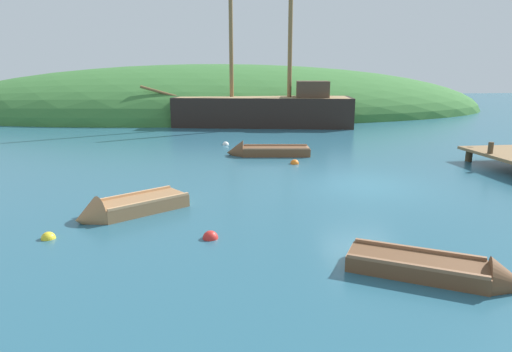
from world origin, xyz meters
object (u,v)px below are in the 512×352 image
object	(u,v)px
rowboat_far	(125,210)
buoy_red	(210,238)
rowboat_near_dock	(262,152)
buoy_orange	(295,164)
buoy_white	(226,145)
buoy_yellow	(48,239)
rowboat_outer_left	(443,273)
sailing_ship	(265,114)

from	to	relation	value
rowboat_far	buoy_red	world-z (taller)	rowboat_far
rowboat_near_dock	buoy_orange	world-z (taller)	rowboat_near_dock
buoy_red	buoy_white	bearing A→B (deg)	84.65
buoy_yellow	rowboat_far	bearing A→B (deg)	46.95
rowboat_outer_left	rowboat_near_dock	world-z (taller)	rowboat_near_dock
buoy_orange	buoy_white	bearing A→B (deg)	115.65
rowboat_far	buoy_white	bearing A→B (deg)	-140.46
rowboat_outer_left	buoy_yellow	world-z (taller)	rowboat_outer_left
rowboat_near_dock	buoy_white	size ratio (longest dim) A/B	11.55
rowboat_outer_left	rowboat_near_dock	bearing A→B (deg)	127.51
rowboat_near_dock	buoy_orange	bearing A→B (deg)	123.63
rowboat_outer_left	buoy_orange	distance (m)	10.55
buoy_red	buoy_orange	bearing A→B (deg)	64.64
rowboat_outer_left	rowboat_near_dock	xyz separation A→B (m)	(-1.52, 12.68, 0.03)
rowboat_outer_left	buoy_white	world-z (taller)	rowboat_outer_left
rowboat_near_dock	buoy_red	distance (m)	10.47
rowboat_near_dock	rowboat_far	distance (m)	9.42
sailing_ship	rowboat_outer_left	size ratio (longest dim) A/B	4.78
rowboat_far	buoy_orange	xyz separation A→B (m)	(5.99, 5.88, -0.12)
buoy_orange	rowboat_outer_left	bearing A→B (deg)	-87.47
sailing_ship	rowboat_far	world-z (taller)	sailing_ship
rowboat_outer_left	rowboat_near_dock	distance (m)	12.77
buoy_white	buoy_orange	distance (m)	5.86
buoy_orange	buoy_red	bearing A→B (deg)	-115.36
rowboat_far	buoy_orange	world-z (taller)	rowboat_far
sailing_ship	rowboat_near_dock	bearing A→B (deg)	92.49
rowboat_outer_left	buoy_orange	bearing A→B (deg)	123.21
rowboat_near_dock	buoy_white	distance (m)	3.48
buoy_white	rowboat_outer_left	bearing A→B (deg)	-79.26
sailing_ship	rowboat_far	xyz separation A→B (m)	(-6.82, -19.30, -0.67)
sailing_ship	rowboat_near_dock	world-z (taller)	sailing_ship
buoy_red	rowboat_far	bearing A→B (deg)	136.68
buoy_orange	buoy_yellow	bearing A→B (deg)	-135.02
buoy_white	sailing_ship	bearing A→B (deg)	67.53
sailing_ship	buoy_red	distance (m)	21.90
rowboat_far	buoy_red	xyz separation A→B (m)	(2.21, -2.09, -0.12)
buoy_yellow	buoy_orange	xyz separation A→B (m)	(7.48, 7.48, 0.00)
sailing_ship	buoy_orange	distance (m)	13.47
buoy_yellow	buoy_white	world-z (taller)	buoy_white
rowboat_far	buoy_yellow	bearing A→B (deg)	13.69
rowboat_near_dock	buoy_red	xyz separation A→B (m)	(-2.72, -10.11, -0.12)
rowboat_far	buoy_red	bearing A→B (deg)	103.42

